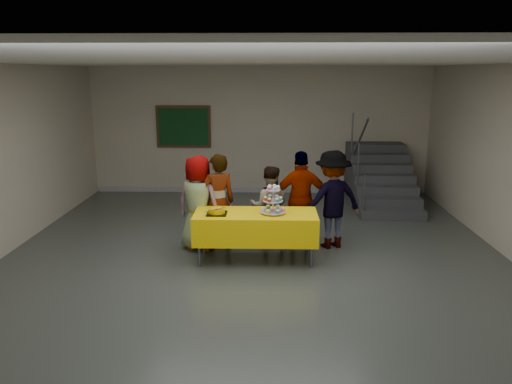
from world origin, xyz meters
TOP-DOWN VIEW (x-y plane):
  - room_shell at (0.00, 0.02)m, footprint 10.00×10.04m
  - bake_table at (0.02, 0.44)m, footprint 1.88×0.78m
  - cupcake_stand at (0.29, 0.41)m, footprint 0.38×0.38m
  - bear_cake at (-0.56, 0.36)m, footprint 0.32×0.36m
  - schoolchild_a at (-0.93, 0.95)m, footprint 0.90×0.76m
  - schoolchild_b at (-0.61, 0.94)m, footprint 0.69×0.58m
  - schoolchild_c at (0.23, 1.15)m, footprint 0.68×0.54m
  - schoolchild_d at (0.76, 1.14)m, footprint 0.97×0.44m
  - schoolchild_e at (1.27, 1.12)m, footprint 1.20×0.95m
  - staircase at (2.70, 4.13)m, footprint 1.30×2.40m
  - noticeboard at (-1.82, 4.96)m, footprint 1.30×0.05m

SIDE VIEW (x-z plane):
  - staircase at x=2.70m, z-range -0.53..1.51m
  - bake_table at x=0.02m, z-range 0.17..0.94m
  - schoolchild_c at x=0.23m, z-range 0.00..1.37m
  - schoolchild_a at x=-0.93m, z-range 0.00..1.57m
  - schoolchild_b at x=-0.61m, z-range 0.00..1.60m
  - schoolchild_d at x=0.76m, z-range 0.00..1.62m
  - schoolchild_e at x=1.27m, z-range 0.00..1.63m
  - bear_cake at x=-0.56m, z-range 0.77..0.89m
  - cupcake_stand at x=0.29m, z-range 0.73..1.18m
  - noticeboard at x=-1.82m, z-range 1.10..2.10m
  - room_shell at x=0.00m, z-range 0.62..3.64m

